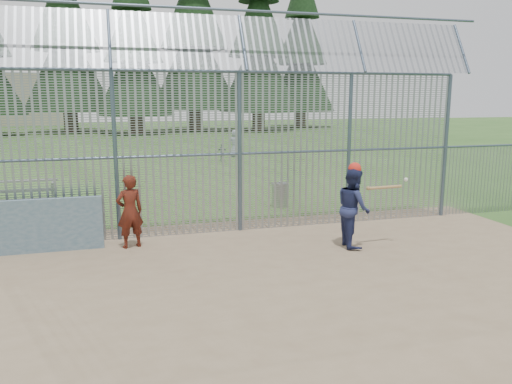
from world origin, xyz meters
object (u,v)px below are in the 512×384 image
object	(u,v)px
dugout_wall	(44,226)
trash_can	(280,195)
batter	(353,207)
bleacher	(7,192)
onlooker	(130,211)

from	to	relation	value
dugout_wall	trash_can	size ratio (longest dim) A/B	3.05
batter	bleacher	world-z (taller)	batter
batter	onlooker	bearing A→B (deg)	82.94
trash_can	bleacher	distance (m)	8.70
dugout_wall	trash_can	distance (m)	7.18
trash_can	dugout_wall	bearing A→B (deg)	-154.87
trash_can	bleacher	bearing A→B (deg)	162.48
batter	trash_can	world-z (taller)	batter
onlooker	bleacher	distance (m)	6.88
dugout_wall	onlooker	xyz separation A→B (m)	(1.85, -0.15, 0.24)
onlooker	trash_can	bearing A→B (deg)	-161.87
batter	onlooker	xyz separation A→B (m)	(-4.91, 1.28, -0.07)
batter	onlooker	size ratio (longest dim) A/B	1.08
onlooker	trash_can	world-z (taller)	onlooker
batter	onlooker	world-z (taller)	batter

